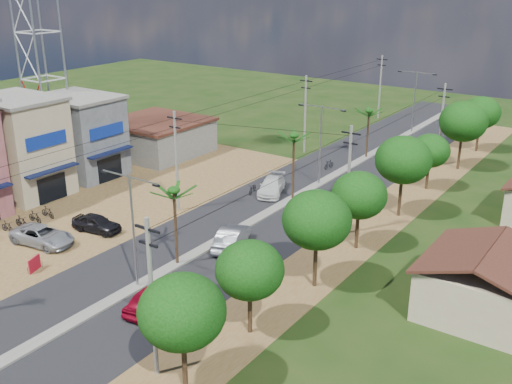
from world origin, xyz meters
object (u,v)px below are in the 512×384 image
car_red_near (151,299)px  car_parked_silver (43,236)px  car_parked_dark (97,224)px  roadside_sign (35,264)px  moto_rider_east (169,281)px  car_white_far (272,186)px  car_silver_mid (232,238)px

car_red_near → car_parked_silver: car_red_near is taller
car_parked_dark → roadside_sign: 7.36m
car_parked_dark → moto_rider_east: bearing=-116.7°
car_red_near → car_white_far: (-5.23, 21.74, -0.00)m
car_parked_silver → car_parked_dark: (1.53, 4.07, -0.01)m
car_red_near → moto_rider_east: car_red_near is taller
car_white_far → car_red_near: bearing=-99.2°
moto_rider_east → car_parked_silver: bearing=21.0°
car_silver_mid → car_parked_dark: (-10.86, -3.91, -0.09)m
car_red_near → roadside_sign: bearing=-4.8°
moto_rider_east → roadside_sign: roadside_sign is taller
moto_rider_east → car_white_far: bearing=-59.3°
car_silver_mid → car_red_near: bearing=77.3°
car_white_far → car_parked_dark: size_ratio=1.21×
moto_rider_east → car_parked_dark: bearing=0.8°
car_silver_mid → car_parked_silver: bearing=13.3°
car_silver_mid → car_parked_dark: 11.55m
car_white_far → roadside_sign: (-5.16, -22.76, -0.21)m
car_red_near → car_white_far: 22.36m
car_red_near → car_parked_dark: bearing=-37.4°
car_parked_silver → moto_rider_east: 12.63m
car_silver_mid → car_white_far: size_ratio=0.96×
car_white_far → moto_rider_east: size_ratio=2.88×
car_white_far → moto_rider_east: car_white_far is taller
car_red_near → car_parked_dark: 13.54m
moto_rider_east → car_red_near: bearing=128.4°
roadside_sign → car_silver_mid: bearing=30.8°
car_silver_mid → car_parked_silver: size_ratio=0.94×
car_silver_mid → moto_rider_east: 7.37m
car_silver_mid → moto_rider_east: car_silver_mid is taller
car_red_near → car_silver_mid: 10.13m
car_parked_silver → moto_rider_east: car_parked_silver is taller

